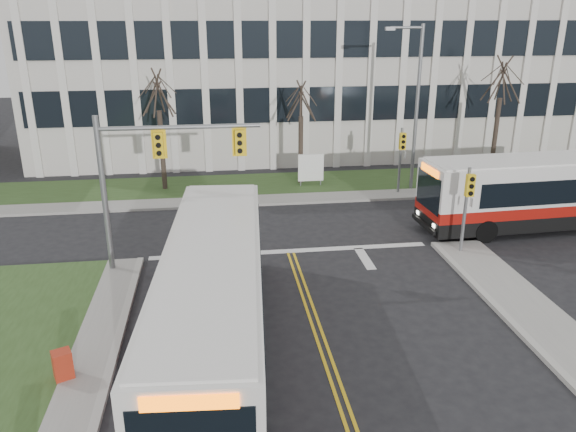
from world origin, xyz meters
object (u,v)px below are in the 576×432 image
at_px(directory_sign, 311,168).
at_px(bus_main, 214,303).
at_px(newspaper_box_red, 63,367).
at_px(bus_cross, 553,193).
at_px(streetlight, 414,100).

height_order(directory_sign, bus_main, bus_main).
height_order(bus_main, newspaper_box_red, bus_main).
height_order(directory_sign, bus_cross, bus_cross).
xyz_separation_m(streetlight, bus_cross, (4.71, -6.70, -3.51)).
bearing_deg(streetlight, bus_main, -126.38).
relative_size(streetlight, newspaper_box_red, 9.68).
bearing_deg(bus_main, newspaper_box_red, -164.09).
distance_m(streetlight, directory_sign, 6.96).
xyz_separation_m(directory_sign, bus_main, (-5.76, -16.62, 0.52)).
bearing_deg(newspaper_box_red, bus_main, -11.79).
distance_m(directory_sign, bus_main, 17.60).
bearing_deg(bus_cross, newspaper_box_red, -67.63).
bearing_deg(directory_sign, streetlight, -13.23).
height_order(streetlight, bus_cross, streetlight).
xyz_separation_m(directory_sign, bus_cross, (10.24, -8.00, 0.51)).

